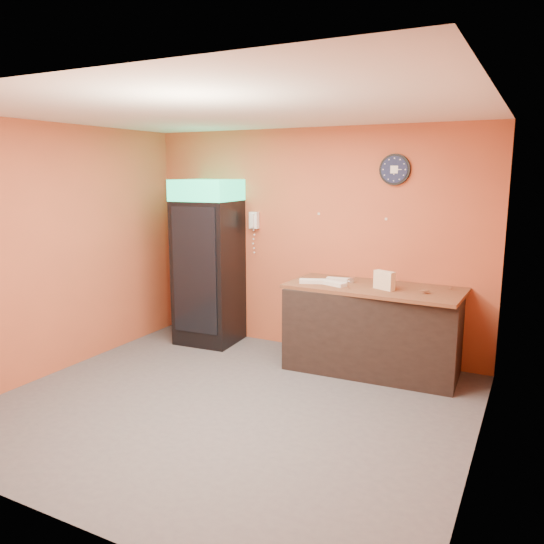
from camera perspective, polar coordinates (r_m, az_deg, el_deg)
The scene contains 15 objects.
floor at distance 5.40m, azimuth -4.58°, elevation -14.13°, with size 4.50×4.50×0.00m, color #47474C.
back_wall at distance 6.73m, azimuth 4.24°, elevation 3.32°, with size 4.50×0.02×2.80m, color #BF5B36.
left_wall at distance 6.44m, azimuth -22.07°, elevation 2.23°, with size 0.02×4.00×2.80m, color #BF5B36.
right_wall at distance 4.25m, azimuth 21.87°, elevation -1.80°, with size 0.02×4.00×2.80m, color #BF5B36.
ceiling at distance 4.92m, azimuth -5.09°, elevation 16.93°, with size 4.50×4.00×0.02m, color white.
beverage_cooler at distance 7.06m, azimuth -6.96°, elevation 0.82°, with size 0.81×0.82×2.17m.
prep_counter at distance 6.22m, azimuth 10.78°, elevation -6.18°, with size 1.91×0.85×0.95m, color black.
wall_clock at distance 6.32m, azimuth 13.07°, elevation 10.69°, with size 0.36×0.06×0.36m.
wall_phone at distance 7.01m, azimuth -1.97°, elevation 5.58°, with size 0.12×0.10×0.22m.
butcher_paper at distance 6.09m, azimuth 10.94°, elevation -1.70°, with size 1.95×0.89×0.04m, color brown.
sub_roll_stack at distance 5.93m, azimuth 11.99°, elevation -0.88°, with size 0.26×0.17×0.20m.
wrapped_sandwich_left at distance 6.17m, azimuth 4.38°, elevation -0.99°, with size 0.30×0.12×0.04m, color silver.
wrapped_sandwich_mid at distance 6.07m, azimuth 6.69°, elevation -1.24°, with size 0.29×0.11×0.04m, color silver.
wrapped_sandwich_right at distance 6.31m, azimuth 7.06°, elevation -0.80°, with size 0.26×0.10×0.04m, color silver.
kitchen_tool at distance 6.23m, azimuth 8.60°, elevation -0.87°, with size 0.06×0.06×0.06m, color silver.
Camera 1 is at (2.60, -4.15, 2.27)m, focal length 35.00 mm.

